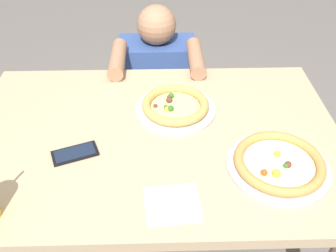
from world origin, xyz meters
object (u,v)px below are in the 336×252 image
at_px(pizza_far, 175,106).
at_px(diner_seated, 158,97).
at_px(pizza_near, 279,164).
at_px(cell_phone, 75,153).

height_order(pizza_far, diner_seated, diner_seated).
relative_size(pizza_near, cell_phone, 1.99).
bearing_deg(cell_phone, diner_seated, 71.09).
bearing_deg(pizza_near, cell_phone, 172.91).
bearing_deg(diner_seated, cell_phone, -108.91).
relative_size(pizza_far, cell_phone, 1.87).
distance_m(cell_phone, diner_seated, 0.92).
relative_size(pizza_far, diner_seated, 0.33).
bearing_deg(pizza_near, pizza_far, 134.79).
bearing_deg(pizza_near, diner_seated, 113.38).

